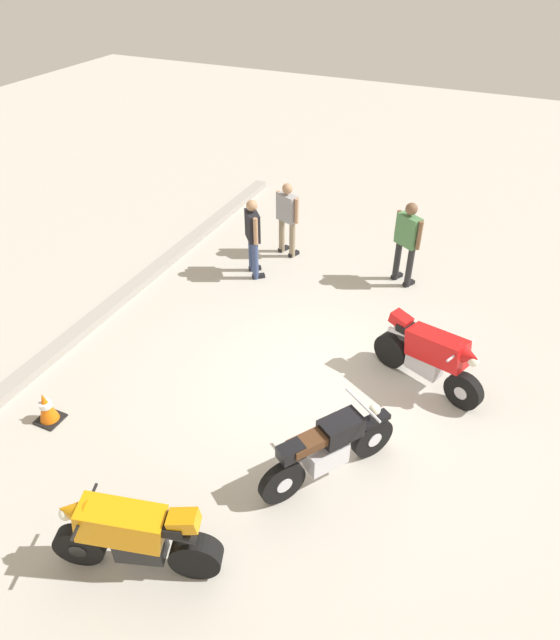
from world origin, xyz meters
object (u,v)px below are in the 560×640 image
motorcycle_orange_sportbike (133,535)px  traffic_cone (46,407)px  motorcycle_red_sportbike (430,355)px  person_in_gray_shirt (287,215)px  person_in_black_shirt (253,234)px  motorcycle_black_cruiser (329,449)px  person_in_green_shirt (407,238)px

motorcycle_orange_sportbike → traffic_cone: bearing=-45.9°
motorcycle_red_sportbike → person_in_gray_shirt: bearing=164.4°
person_in_black_shirt → motorcycle_red_sportbike: bearing=-64.8°
motorcycle_red_sportbike → traffic_cone: motorcycle_red_sportbike is taller
motorcycle_red_sportbike → motorcycle_black_cruiser: bearing=-86.0°
motorcycle_red_sportbike → person_in_black_shirt: bearing=177.7°
person_in_gray_shirt → traffic_cone: 6.25m
person_in_black_shirt → person_in_gray_shirt: bearing=36.0°
motorcycle_black_cruiser → person_in_black_shirt: person_in_black_shirt is taller
person_in_green_shirt → traffic_cone: bearing=178.4°
motorcycle_orange_sportbike → traffic_cone: size_ratio=3.60×
person_in_black_shirt → traffic_cone: bearing=-140.0°
motorcycle_orange_sportbike → person_in_black_shirt: bearing=-93.8°
person_in_gray_shirt → traffic_cone: (-6.09, 1.19, -0.68)m
person_in_gray_shirt → person_in_green_shirt: 2.62m
motorcycle_red_sportbike → traffic_cone: size_ratio=3.53×
motorcycle_orange_sportbike → person_in_green_shirt: 7.43m
person_in_gray_shirt → motorcycle_black_cruiser: bearing=-130.2°
motorcycle_red_sportbike → person_in_green_shirt: bearing=134.3°
motorcycle_orange_sportbike → person_in_black_shirt: size_ratio=1.14×
person_in_gray_shirt → motorcycle_red_sportbike: bearing=-107.6°
person_in_gray_shirt → person_in_green_shirt: person_in_green_shirt is taller
motorcycle_black_cruiser → person_in_black_shirt: bearing=71.7°
motorcycle_orange_sportbike → traffic_cone: (1.33, 2.61, -0.33)m
person_in_green_shirt → person_in_black_shirt: size_ratio=1.05×
traffic_cone → person_in_gray_shirt: bearing=-11.0°
motorcycle_black_cruiser → traffic_cone: 4.22m
motorcycle_black_cruiser → person_in_gray_shirt: person_in_gray_shirt is taller
motorcycle_orange_sportbike → person_in_black_shirt: (6.34, 1.70, 0.36)m
motorcycle_black_cruiser → motorcycle_orange_sportbike: 2.61m
person_in_green_shirt → traffic_cone: (-5.98, 3.81, -0.75)m
motorcycle_red_sportbike → person_in_green_shirt: (2.86, 1.13, 0.42)m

